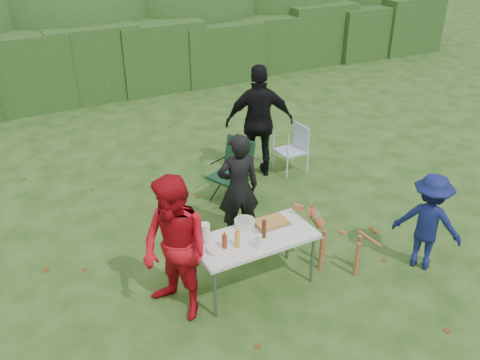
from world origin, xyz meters
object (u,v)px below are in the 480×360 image
dog (341,241)px  lawn_chair (291,149)px  person_red_jacket (175,250)px  mustard_bottle (237,239)px  child (428,222)px  paper_towel_roll (205,233)px  person_black_puffy (259,122)px  beer_bottle (264,229)px  camping_chair (230,173)px  folding_table (255,241)px  person_cook (238,188)px  ketchup_bottle (225,243)px

dog → lawn_chair: dog is taller
person_red_jacket → mustard_bottle: person_red_jacket is taller
child → paper_towel_roll: child is taller
person_black_puffy → beer_bottle: person_black_puffy is taller
camping_chair → lawn_chair: bearing=174.8°
person_black_puffy → lawn_chair: person_black_puffy is taller
dog → lawn_chair: 2.89m
dog → camping_chair: 2.30m
folding_table → person_black_puffy: size_ratio=0.75×
person_black_puffy → beer_bottle: bearing=83.2°
person_red_jacket → dog: (2.17, -0.25, -0.45)m
dog → camping_chair: camping_chair is taller
person_red_jacket → person_cook: bearing=105.6°
dog → ketchup_bottle: ketchup_bottle is taller
person_cook → ketchup_bottle: size_ratio=7.40×
person_black_puffy → lawn_chair: 0.81m
camping_chair → mustard_bottle: (-0.98, -2.09, 0.32)m
camping_chair → paper_towel_roll: 2.26m
mustard_bottle → ketchup_bottle: size_ratio=0.91×
person_red_jacket → camping_chair: (1.71, 2.00, -0.37)m
dog → ketchup_bottle: 1.67m
mustard_bottle → child: bearing=-14.0°
folding_table → person_cook: bearing=72.4°
folding_table → person_cook: person_cook is taller
person_cook → dog: size_ratio=1.77×
ketchup_bottle → paper_towel_roll: 0.29m
dog → ketchup_bottle: size_ratio=4.19×
beer_bottle → person_red_jacket: bearing=176.5°
dog → lawn_chair: bearing=-65.4°
folding_table → dog: (1.16, -0.24, -0.25)m
dog → camping_chair: bearing=-33.6°
person_black_puffy → paper_towel_roll: (-2.17, -2.46, -0.13)m
child → person_cook: bearing=12.5°
camping_chair → dog: bearing=79.0°
dog → beer_bottle: bearing=35.2°
person_red_jacket → dog: size_ratio=1.93×
person_red_jacket → person_black_puffy: bearing=113.4°
child → ketchup_bottle: size_ratio=6.14×
person_cook → child: 2.54m
folding_table → paper_towel_roll: 0.63m
camping_chair → ketchup_bottle: bearing=38.8°
beer_bottle → paper_towel_roll: bearing=160.9°
folding_table → mustard_bottle: 0.33m
person_red_jacket → dog: person_red_jacket is taller
folding_table → person_cook: (0.33, 1.04, 0.13)m
dog → child: bearing=-158.7°
folding_table → person_black_puffy: (1.60, 2.64, 0.31)m
person_red_jacket → person_black_puffy: 3.71m
child → dog: child is taller
dog → paper_towel_roll: (-1.73, 0.41, 0.43)m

